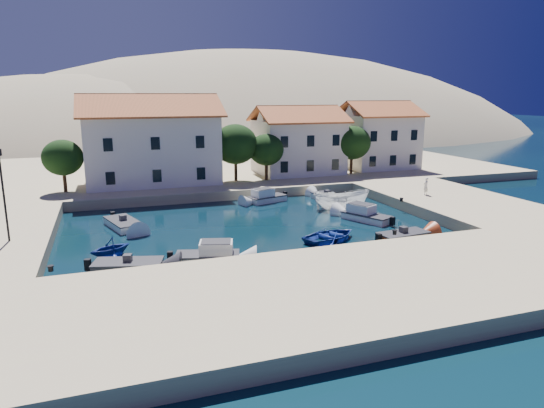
{
  "coord_description": "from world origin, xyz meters",
  "views": [
    {
      "loc": [
        -10.96,
        -27.47,
        10.67
      ],
      "look_at": [
        1.55,
        8.69,
        2.0
      ],
      "focal_mm": 32.0,
      "sensor_mm": 36.0,
      "label": 1
    }
  ],
  "objects": [
    {
      "name": "lamppost",
      "position": [
        -17.5,
        8.0,
        4.75
      ],
      "size": [
        0.35,
        0.25,
        6.22
      ],
      "color": "black",
      "rests_on": "quay_west"
    },
    {
      "name": "quay_south",
      "position": [
        0.0,
        -6.0,
        0.5
      ],
      "size": [
        52.0,
        12.0,
        1.0
      ],
      "primitive_type": "cube",
      "color": "#C3B285",
      "rests_on": "ground"
    },
    {
      "name": "quay_east",
      "position": [
        20.5,
        10.0,
        0.5
      ],
      "size": [
        11.0,
        20.0,
        1.0
      ],
      "primitive_type": "cube",
      "color": "#C3B285",
      "rests_on": "ground"
    },
    {
      "name": "bollards",
      "position": [
        2.8,
        3.87,
        1.15
      ],
      "size": [
        29.36,
        9.56,
        0.3
      ],
      "color": "black",
      "rests_on": "ground"
    },
    {
      "name": "trees",
      "position": [
        4.51,
        25.46,
        4.84
      ],
      "size": [
        37.3,
        5.3,
        6.45
      ],
      "color": "#382314",
      "rests_on": "quay_north"
    },
    {
      "name": "hills",
      "position": [
        20.64,
        123.62,
        -23.4
      ],
      "size": [
        254.0,
        176.0,
        99.0
      ],
      "color": "tan",
      "rests_on": "ground"
    },
    {
      "name": "rowboat_south",
      "position": [
        4.58,
        3.99,
        0.0
      ],
      "size": [
        5.4,
        4.57,
        0.95
      ],
      "primitive_type": "imported",
      "rotation": [
        0.0,
        0.0,
        1.9
      ],
      "color": "navy",
      "rests_on": "ground"
    },
    {
      "name": "cabin_cruiser_east",
      "position": [
        10.01,
        8.14,
        0.48
      ],
      "size": [
        3.46,
        4.66,
        1.6
      ],
      "rotation": [
        0.0,
        0.0,
        2.02
      ],
      "color": "white",
      "rests_on": "ground"
    },
    {
      "name": "motorboat_white_west",
      "position": [
        -9.96,
        12.8,
        0.29
      ],
      "size": [
        3.15,
        4.8,
        1.25
      ],
      "rotation": [
        0.0,
        0.0,
        -1.28
      ],
      "color": "white",
      "rests_on": "ground"
    },
    {
      "name": "ground",
      "position": [
        0.0,
        0.0,
        0.0
      ],
      "size": [
        400.0,
        400.0,
        0.0
      ],
      "primitive_type": "plane",
      "color": "black",
      "rests_on": "ground"
    },
    {
      "name": "building_left",
      "position": [
        -6.0,
        28.0,
        5.94
      ],
      "size": [
        14.7,
        9.45,
        9.7
      ],
      "color": "white",
      "rests_on": "quay_north"
    },
    {
      "name": "motorboat_grey_sw",
      "position": [
        -10.1,
        2.26,
        0.29
      ],
      "size": [
        4.51,
        2.89,
        1.25
      ],
      "rotation": [
        0.0,
        0.0,
        -0.27
      ],
      "color": "#323237",
      "rests_on": "ground"
    },
    {
      "name": "cabin_cruiser_north",
      "position": [
        4.33,
        18.17,
        0.48
      ],
      "size": [
        4.26,
        2.78,
        1.6
      ],
      "rotation": [
        0.0,
        0.0,
        3.45
      ],
      "color": "white",
      "rests_on": "ground"
    },
    {
      "name": "boat_east",
      "position": [
        9.85,
        12.68,
        0.0
      ],
      "size": [
        5.65,
        3.4,
        2.05
      ],
      "primitive_type": "imported",
      "rotation": [
        0.0,
        0.0,
        1.29
      ],
      "color": "white",
      "rests_on": "ground"
    },
    {
      "name": "cabin_cruiser_south",
      "position": [
        -5.15,
        2.1,
        0.48
      ],
      "size": [
        4.42,
        2.8,
        1.6
      ],
      "rotation": [
        0.0,
        0.0,
        -0.28
      ],
      "color": "white",
      "rests_on": "ground"
    },
    {
      "name": "building_mid",
      "position": [
        12.0,
        29.0,
        5.22
      ],
      "size": [
        10.5,
        8.4,
        8.3
      ],
      "color": "white",
      "rests_on": "quay_north"
    },
    {
      "name": "motorboat_red_se",
      "position": [
        9.69,
        2.19,
        0.29
      ],
      "size": [
        4.08,
        2.18,
        1.25
      ],
      "rotation": [
        0.0,
        0.0,
        0.12
      ],
      "color": "#983516",
      "rests_on": "ground"
    },
    {
      "name": "rowboat_west",
      "position": [
        -11.09,
        5.51,
        0.0
      ],
      "size": [
        3.63,
        3.47,
        1.48
      ],
      "primitive_type": "imported",
      "rotation": [
        0.0,
        0.0,
        -1.08
      ],
      "color": "navy",
      "rests_on": "ground"
    },
    {
      "name": "building_right",
      "position": [
        24.0,
        30.0,
        5.47
      ],
      "size": [
        9.45,
        8.4,
        8.8
      ],
      "color": "white",
      "rests_on": "quay_north"
    },
    {
      "name": "pedestrian",
      "position": [
        18.65,
        11.82,
        1.86
      ],
      "size": [
        0.74,
        0.61,
        1.73
      ],
      "primitive_type": "imported",
      "rotation": [
        0.0,
        0.0,
        3.52
      ],
      "color": "white",
      "rests_on": "quay_east"
    },
    {
      "name": "motorboat_white_ne",
      "position": [
        10.45,
        16.94,
        0.3
      ],
      "size": [
        2.45,
        3.86,
        1.25
      ],
      "rotation": [
        0.0,
        0.0,
        1.8
      ],
      "color": "white",
      "rests_on": "ground"
    },
    {
      "name": "quay_north",
      "position": [
        2.0,
        38.0,
        0.5
      ],
      "size": [
        80.0,
        36.0,
        1.0
      ],
      "primitive_type": "cube",
      "color": "#C3B285",
      "rests_on": "ground"
    }
  ]
}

